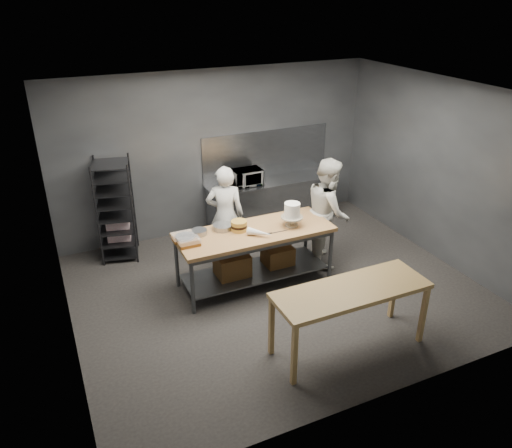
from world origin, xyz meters
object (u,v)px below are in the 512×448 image
(chef_right, at_px, (328,211))
(near_counter, at_px, (351,294))
(layer_cake, at_px, (239,226))
(chef_behind, at_px, (225,215))
(work_table, at_px, (254,250))
(speed_rack, at_px, (116,211))
(frosted_cake_stand, at_px, (292,212))
(microwave, at_px, (247,177))

(chef_right, bearing_deg, near_counter, 179.62)
(layer_cake, bearing_deg, chef_right, 2.71)
(near_counter, relative_size, chef_behind, 1.17)
(work_table, height_order, near_counter, work_table)
(chef_behind, distance_m, chef_right, 1.70)
(near_counter, distance_m, speed_rack, 4.30)
(chef_behind, distance_m, frosted_cake_stand, 1.22)
(speed_rack, relative_size, frosted_cake_stand, 4.63)
(chef_right, bearing_deg, microwave, 47.92)
(speed_rack, bearing_deg, work_table, -44.99)
(chef_behind, xyz_separation_m, layer_cake, (-0.06, -0.73, 0.15))
(chef_right, height_order, frosted_cake_stand, chef_right)
(work_table, bearing_deg, layer_cake, 159.32)
(chef_behind, bearing_deg, frosted_cake_stand, 150.89)
(speed_rack, xyz_separation_m, microwave, (2.44, 0.08, 0.19))
(near_counter, xyz_separation_m, chef_right, (0.97, 2.10, 0.09))
(frosted_cake_stand, xyz_separation_m, layer_cake, (-0.80, 0.19, -0.16))
(chef_behind, relative_size, chef_right, 0.94)
(near_counter, bearing_deg, frosted_cake_stand, 85.48)
(layer_cake, bearing_deg, speed_rack, 132.74)
(near_counter, relative_size, microwave, 3.69)
(work_table, height_order, microwave, microwave)
(work_table, distance_m, microwave, 2.01)
(near_counter, bearing_deg, chef_right, 65.28)
(frosted_cake_stand, bearing_deg, work_table, 169.75)
(near_counter, xyz_separation_m, layer_cake, (-0.66, 2.02, 0.19))
(chef_behind, relative_size, layer_cake, 7.06)
(microwave, bearing_deg, frosted_cake_stand, -92.70)
(frosted_cake_stand, bearing_deg, speed_rack, 141.66)
(near_counter, relative_size, chef_right, 1.11)
(near_counter, distance_m, chef_right, 2.31)
(near_counter, height_order, microwave, microwave)
(speed_rack, xyz_separation_m, chef_behind, (1.60, -0.94, -0.00))
(chef_right, relative_size, microwave, 3.34)
(speed_rack, distance_m, chef_behind, 1.86)
(layer_cake, bearing_deg, microwave, 62.92)
(layer_cake, bearing_deg, near_counter, -71.99)
(layer_cake, bearing_deg, frosted_cake_stand, -13.01)
(speed_rack, relative_size, chef_behind, 1.03)
(frosted_cake_stand, bearing_deg, chef_right, 17.72)
(speed_rack, bearing_deg, frosted_cake_stand, -38.34)
(speed_rack, bearing_deg, microwave, 1.88)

